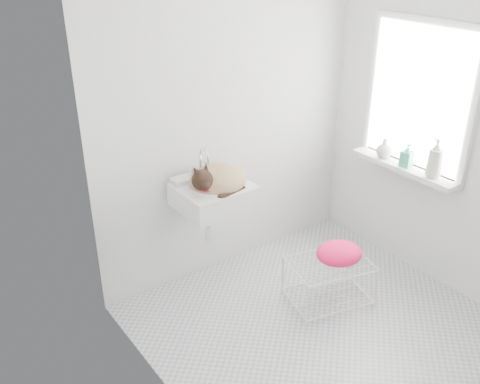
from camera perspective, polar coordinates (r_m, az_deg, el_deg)
floor at (r=3.80m, az=8.04°, el=-13.66°), size 2.20×2.00×0.02m
back_wall at (r=3.87m, az=-1.07°, el=8.67°), size 2.20×0.02×2.50m
right_wall at (r=3.97m, az=20.93°, el=7.39°), size 0.02×2.00×2.50m
left_wall at (r=2.55m, az=-8.46°, el=-1.44°), size 0.02×2.00×2.50m
window_glass at (r=4.03m, az=18.71°, el=9.53°), size 0.01×0.80×1.00m
window_frame at (r=4.02m, az=18.58°, el=9.51°), size 0.04×0.90×1.10m
windowsill at (r=4.15m, az=17.07°, el=2.53°), size 0.16×0.88×0.04m
sink at (r=3.65m, az=-2.85°, el=0.73°), size 0.49×0.43×0.20m
faucet at (r=3.73m, az=-4.43°, el=3.64°), size 0.18×0.13×0.18m
cat at (r=3.62m, az=-2.54°, el=1.26°), size 0.43×0.35×0.27m
wire_rack at (r=3.91m, az=9.43°, el=-9.59°), size 0.62×0.51×0.33m
towel at (r=3.82m, az=10.51°, el=-6.95°), size 0.39×0.34×0.14m
bottle_a at (r=4.00m, az=19.83°, el=1.53°), size 0.12×0.12×0.24m
bottle_b at (r=4.12m, az=17.25°, el=2.65°), size 0.09×0.09×0.18m
bottle_c at (r=4.23m, az=15.05°, el=3.59°), size 0.15×0.15×0.16m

